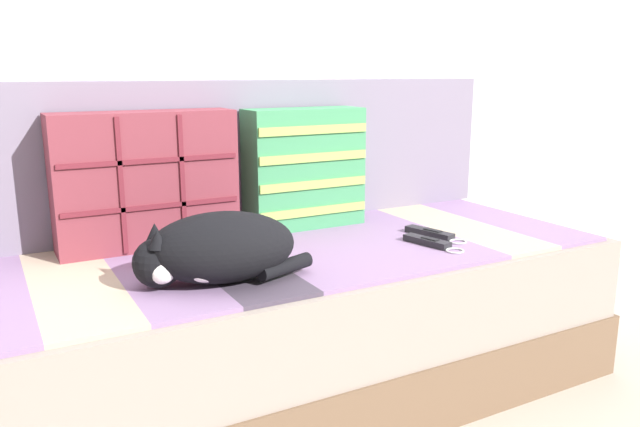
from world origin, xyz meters
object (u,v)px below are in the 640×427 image
at_px(throw_pillow_striped, 304,168).
at_px(sleeping_cat, 215,250).
at_px(throw_pillow_quilted, 146,180).
at_px(game_remote_far, 432,233).
at_px(game_remote_near, 429,242).
at_px(couch, 289,319).

relative_size(throw_pillow_striped, sleeping_cat, 0.89).
xyz_separation_m(throw_pillow_quilted, sleeping_cat, (0.05, -0.38, -0.11)).
bearing_deg(game_remote_far, throw_pillow_striped, 131.72).
bearing_deg(sleeping_cat, game_remote_near, 0.83).
bearing_deg(throw_pillow_striped, throw_pillow_quilted, 179.94).
height_order(throw_pillow_quilted, game_remote_far, throw_pillow_quilted).
bearing_deg(sleeping_cat, couch, 34.60).
relative_size(couch, game_remote_near, 9.23).
distance_m(throw_pillow_striped, sleeping_cat, 0.57).
relative_size(couch, sleeping_cat, 4.41).
bearing_deg(sleeping_cat, throw_pillow_quilted, 98.30).
relative_size(game_remote_near, game_remote_far, 0.94).
bearing_deg(couch, throw_pillow_striped, 51.56).
relative_size(throw_pillow_quilted, sleeping_cat, 1.18).
distance_m(throw_pillow_striped, game_remote_near, 0.45).
bearing_deg(throw_pillow_quilted, couch, -28.96).
bearing_deg(game_remote_near, game_remote_far, 47.34).
xyz_separation_m(couch, game_remote_near, (0.34, -0.18, 0.22)).
distance_m(couch, throw_pillow_quilted, 0.55).
bearing_deg(sleeping_cat, game_remote_far, 6.67).
relative_size(couch, game_remote_far, 8.69).
distance_m(couch, game_remote_far, 0.48).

